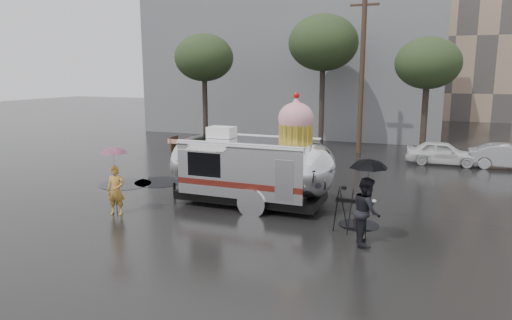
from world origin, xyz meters
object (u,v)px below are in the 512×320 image
at_px(person_left, 116,190).
at_px(person_right, 366,211).
at_px(airstream_trailer, 253,165).
at_px(tripod, 343,206).

relative_size(person_left, person_right, 0.87).
bearing_deg(person_left, person_right, -14.18).
xyz_separation_m(airstream_trailer, person_left, (-3.81, -2.64, -0.62)).
height_order(person_right, tripod, person_right).
relative_size(airstream_trailer, tripod, 5.42).
height_order(airstream_trailer, person_right, airstream_trailer).
xyz_separation_m(person_left, tripod, (7.28, 0.98, -0.01)).
xyz_separation_m(airstream_trailer, tripod, (3.48, -1.66, -0.62)).
bearing_deg(tripod, airstream_trailer, 175.99).
bearing_deg(airstream_trailer, person_left, -144.54).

